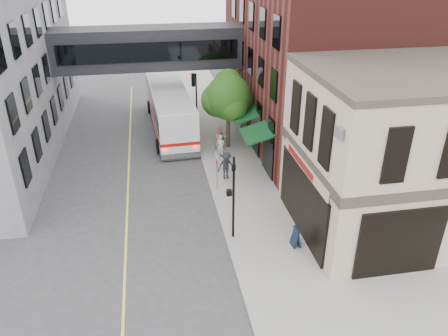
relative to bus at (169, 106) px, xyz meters
name	(u,v)px	position (x,y,z in m)	size (l,w,h in m)	color
ground	(233,265)	(1.73, -17.74, -1.89)	(120.00, 120.00, 0.00)	#38383A
sidewalk_main	(223,142)	(3.73, -3.74, -1.82)	(4.00, 60.00, 0.15)	gray
corner_building	(402,152)	(10.70, -15.74, 2.32)	(10.19, 8.12, 8.45)	tan
brick_building	(328,43)	(11.71, -2.74, 5.09)	(13.76, 18.00, 14.00)	#4E1D18
skyway_bridge	(149,48)	(-1.27, 0.26, 4.61)	(14.00, 3.18, 3.00)	black
traffic_signal_near	(233,188)	(2.10, -15.74, 1.09)	(0.44, 0.22, 4.60)	black
traffic_signal_far	(194,90)	(1.99, -0.74, 1.44)	(0.53, 0.28, 4.50)	black
street_sign_pole	(217,162)	(2.12, -10.74, 0.04)	(0.08, 0.75, 3.00)	gray
street_tree	(228,96)	(3.92, -4.52, 2.02)	(3.80, 3.20, 5.60)	#382619
lane_marking	(128,175)	(-3.27, -7.74, -1.89)	(0.12, 40.00, 0.01)	#D8CC4C
bus	(169,106)	(0.00, 0.00, 0.00)	(3.53, 12.69, 3.38)	white
pedestrian_a	(221,147)	(3.06, -6.46, -0.92)	(0.60, 0.40, 1.65)	beige
pedestrian_b	(220,137)	(3.29, -5.01, -0.86)	(0.86, 0.67, 1.76)	#CB838A
pedestrian_c	(226,166)	(2.89, -9.57, -0.84)	(1.17, 0.67, 1.80)	black
newspaper_box	(220,140)	(3.37, -4.49, -1.27)	(0.48, 0.42, 0.95)	#13541B
sandwich_board	(296,237)	(5.02, -17.03, -1.23)	(0.37, 0.57, 1.02)	black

